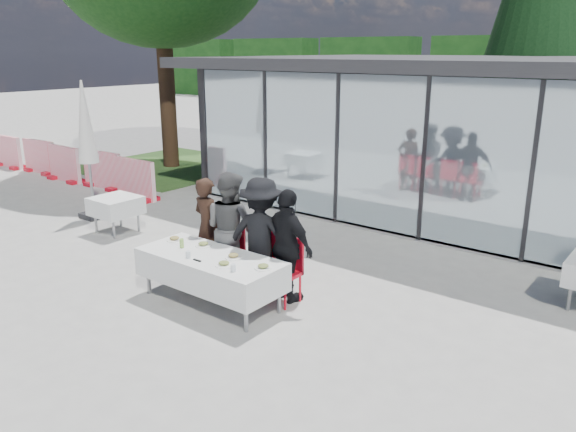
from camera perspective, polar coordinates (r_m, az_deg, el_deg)
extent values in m
plane|color=#9A9892|center=(8.67, -4.74, -8.13)|extent=(90.00, 90.00, 0.00)
cube|color=gray|center=(14.62, 23.25, 1.08)|extent=(14.00, 8.00, 0.10)
cube|color=black|center=(18.10, 27.09, 8.39)|extent=(14.00, 0.20, 3.20)
cube|color=black|center=(17.29, 1.05, 9.87)|extent=(0.20, 8.00, 3.20)
cube|color=silver|center=(10.56, 18.50, 4.71)|extent=(13.60, 0.06, 3.10)
cube|color=#2D2D30|center=(13.79, 24.37, 13.93)|extent=(14.80, 8.80, 0.24)
cube|color=#262628|center=(14.26, -8.30, 8.27)|extent=(0.08, 0.10, 3.10)
cube|color=#262628|center=(12.95, -2.24, 7.61)|extent=(0.08, 0.10, 3.10)
cube|color=#262628|center=(11.81, 5.06, 6.69)|extent=(0.08, 0.10, 3.10)
cube|color=#262628|center=(10.90, 13.70, 5.46)|extent=(0.08, 0.10, 3.10)
cube|color=#262628|center=(10.29, 23.59, 3.89)|extent=(0.08, 0.10, 3.10)
cube|color=red|center=(13.96, 11.89, 3.11)|extent=(0.45, 0.45, 0.90)
cube|color=red|center=(13.86, 18.38, 2.51)|extent=(0.45, 0.45, 0.90)
cube|color=black|center=(48.92, -8.87, 14.71)|extent=(6.50, 2.00, 4.40)
cube|color=black|center=(43.49, -1.32, 14.68)|extent=(6.50, 2.00, 4.40)
cube|color=black|center=(38.96, 8.16, 14.31)|extent=(6.50, 2.00, 4.40)
cube|color=black|center=(35.66, 19.68, 13.35)|extent=(6.50, 2.00, 4.40)
cube|color=silver|center=(8.30, -7.89, -5.33)|extent=(2.26, 0.96, 0.42)
cylinder|color=gray|center=(8.86, -14.04, -5.52)|extent=(0.06, 0.06, 0.71)
cylinder|color=gray|center=(7.50, -4.32, -9.22)|extent=(0.06, 0.06, 0.71)
cylinder|color=gray|center=(9.27, -10.66, -4.30)|extent=(0.06, 0.06, 0.71)
cylinder|color=gray|center=(7.98, -0.94, -7.51)|extent=(0.06, 0.06, 0.71)
imported|color=#301E15|center=(9.27, -8.17, -1.11)|extent=(0.69, 0.69, 1.65)
cube|color=red|center=(9.32, -8.57, -3.48)|extent=(0.44, 0.44, 0.05)
cube|color=red|center=(9.36, -7.75, -1.71)|extent=(0.44, 0.04, 0.55)
cylinder|color=red|center=(9.41, -10.06, -4.87)|extent=(0.04, 0.04, 0.43)
cylinder|color=red|center=(9.16, -8.53, -5.40)|extent=(0.04, 0.04, 0.43)
cylinder|color=red|center=(9.64, -8.48, -4.27)|extent=(0.04, 0.04, 0.43)
cylinder|color=red|center=(9.39, -6.95, -4.77)|extent=(0.04, 0.04, 0.43)
imported|color=#535353|center=(8.89, -5.87, -1.23)|extent=(0.90, 0.90, 1.82)
cube|color=red|center=(8.97, -6.27, -4.18)|extent=(0.44, 0.44, 0.05)
cube|color=red|center=(9.02, -5.44, -2.35)|extent=(0.44, 0.04, 0.55)
cylinder|color=red|center=(9.06, -7.84, -5.63)|extent=(0.04, 0.04, 0.43)
cylinder|color=red|center=(8.82, -6.19, -6.19)|extent=(0.04, 0.04, 0.43)
cylinder|color=red|center=(9.29, -6.26, -4.99)|extent=(0.04, 0.04, 0.43)
cylinder|color=red|center=(9.06, -4.61, -5.51)|extent=(0.04, 0.04, 0.43)
imported|color=black|center=(8.49, -2.72, -2.07)|extent=(1.45, 1.45, 1.81)
cube|color=red|center=(8.56, -3.16, -5.13)|extent=(0.44, 0.44, 0.05)
cube|color=red|center=(8.62, -2.32, -3.20)|extent=(0.44, 0.04, 0.55)
cylinder|color=red|center=(8.64, -4.83, -6.65)|extent=(0.04, 0.04, 0.43)
cylinder|color=red|center=(8.42, -3.01, -7.26)|extent=(0.04, 0.04, 0.43)
cylinder|color=red|center=(8.89, -3.26, -5.94)|extent=(0.04, 0.04, 0.43)
cylinder|color=red|center=(8.67, -1.45, -6.50)|extent=(0.04, 0.04, 0.43)
imported|color=black|center=(8.20, -0.04, -3.09)|extent=(1.17, 1.17, 1.71)
cube|color=red|center=(8.27, -0.51, -5.93)|extent=(0.44, 0.44, 0.05)
cube|color=red|center=(8.32, 0.34, -3.92)|extent=(0.44, 0.04, 0.55)
cylinder|color=red|center=(8.34, -2.26, -7.50)|extent=(0.04, 0.04, 0.43)
cylinder|color=red|center=(8.13, -0.29, -8.14)|extent=(0.04, 0.04, 0.43)
cylinder|color=red|center=(8.59, -0.71, -6.73)|extent=(0.04, 0.04, 0.43)
cylinder|color=red|center=(8.39, 1.23, -7.33)|extent=(0.04, 0.04, 0.43)
cylinder|color=white|center=(8.94, -11.45, -2.40)|extent=(0.25, 0.25, 0.01)
ellipsoid|color=#B07F46|center=(8.93, -11.46, -2.19)|extent=(0.15, 0.15, 0.05)
cylinder|color=white|center=(8.61, -8.59, -2.98)|extent=(0.25, 0.25, 0.01)
ellipsoid|color=#416626|center=(8.60, -8.60, -2.77)|extent=(0.15, 0.15, 0.05)
cylinder|color=white|center=(8.08, -5.57, -4.20)|extent=(0.25, 0.25, 0.01)
ellipsoid|color=#B07F46|center=(8.07, -5.57, -3.98)|extent=(0.15, 0.15, 0.05)
cylinder|color=white|center=(7.67, -2.53, -5.31)|extent=(0.25, 0.25, 0.01)
ellipsoid|color=#416626|center=(7.66, -2.53, -5.07)|extent=(0.15, 0.15, 0.05)
cylinder|color=white|center=(7.81, -6.51, -4.98)|extent=(0.25, 0.25, 0.01)
ellipsoid|color=#416626|center=(7.80, -6.52, -4.75)|extent=(0.15, 0.15, 0.05)
cylinder|color=#86B84C|center=(8.58, -10.75, -2.74)|extent=(0.06, 0.06, 0.14)
cylinder|color=silver|center=(8.15, -10.11, -3.88)|extent=(0.07, 0.07, 0.10)
cylinder|color=silver|center=(7.59, -5.60, -5.25)|extent=(0.07, 0.07, 0.10)
cube|color=black|center=(8.04, -9.22, -4.47)|extent=(0.14, 0.03, 0.01)
cube|color=silver|center=(11.94, -17.10, 1.00)|extent=(0.86, 0.86, 0.36)
cylinder|color=gray|center=(12.08, -19.00, 0.01)|extent=(0.05, 0.05, 0.72)
cylinder|color=gray|center=(11.59, -17.35, -0.51)|extent=(0.05, 0.05, 0.72)
cylinder|color=gray|center=(12.40, -16.71, 0.64)|extent=(0.05, 0.05, 0.72)
cylinder|color=gray|center=(11.93, -15.01, 0.16)|extent=(0.05, 0.05, 0.72)
cylinder|color=gray|center=(9.00, 26.82, -6.51)|extent=(0.05, 0.05, 0.72)
cube|color=black|center=(13.26, -19.05, 0.09)|extent=(0.50, 0.50, 0.12)
cylinder|color=gray|center=(12.97, -19.59, 5.56)|extent=(0.06, 0.06, 2.70)
cone|color=silver|center=(12.86, -19.92, 8.95)|extent=(0.44, 0.44, 1.75)
cube|color=red|center=(14.60, -15.25, 3.66)|extent=(1.40, 0.12, 1.00)
cube|color=red|center=(15.09, -16.28, 2.23)|extent=(0.30, 0.45, 0.10)
cube|color=red|center=(14.32, -13.90, 1.65)|extent=(0.30, 0.45, 0.10)
cube|color=red|center=(15.96, -18.33, 4.47)|extent=(1.40, 0.22, 1.00)
cube|color=red|center=(16.47, -19.18, 3.13)|extent=(0.30, 0.45, 0.10)
cube|color=red|center=(15.66, -17.15, 2.66)|extent=(0.30, 0.45, 0.10)
cube|color=red|center=(17.22, -21.77, 4.96)|extent=(1.40, 0.12, 1.00)
cube|color=red|center=(17.73, -22.45, 3.70)|extent=(0.30, 0.45, 0.10)
cube|color=red|center=(16.89, -20.73, 3.30)|extent=(0.30, 0.45, 0.10)
cube|color=red|center=(18.67, -23.93, 5.54)|extent=(1.40, 0.22, 1.00)
cube|color=red|center=(19.18, -24.50, 4.36)|extent=(0.30, 0.45, 0.10)
cube|color=red|center=(18.32, -23.00, 4.02)|extent=(0.30, 0.45, 0.10)
cube|color=red|center=(20.01, -26.54, 5.87)|extent=(1.40, 0.12, 1.00)
cube|color=red|center=(20.53, -27.00, 4.76)|extent=(0.30, 0.45, 0.10)
cube|color=red|center=(19.65, -25.72, 4.46)|extent=(0.30, 0.45, 0.10)
cylinder|color=#382316|center=(18.24, -12.15, 11.76)|extent=(0.50, 0.50, 4.40)
cylinder|color=#382316|center=(19.57, 23.21, 7.56)|extent=(0.44, 0.44, 2.00)
cube|color=#385926|center=(18.54, -11.74, 5.00)|extent=(5.00, 5.00, 0.02)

